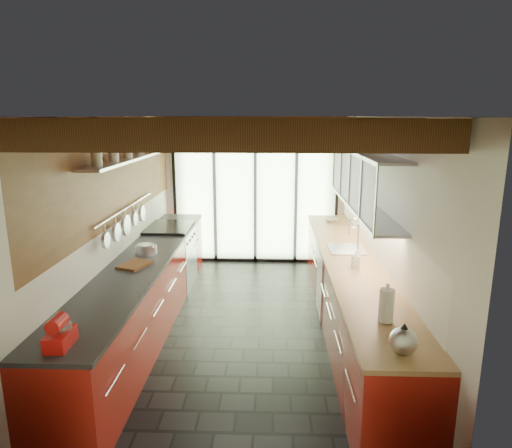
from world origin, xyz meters
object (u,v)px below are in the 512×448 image
Objects in this scene: bowl at (331,220)px; soap_bottle at (356,259)px; paper_towel at (386,306)px; stand_mixer at (60,334)px; kettle at (403,339)px.

soap_bottle is at bearing -90.00° from bowl.
bowl is at bearing 90.00° from paper_towel.
bowl is at bearing 59.14° from stand_mixer.
bowl is (2.54, 4.25, -0.08)m from stand_mixer.
bowl is (0.00, 2.31, -0.07)m from soap_bottle.
kettle reaches higher than soap_bottle.
soap_bottle is at bearing 90.00° from paper_towel.
kettle is at bearing -0.16° from stand_mixer.
paper_towel is 1.43m from soap_bottle.
paper_towel is at bearing 11.41° from stand_mixer.
paper_towel is at bearing -90.00° from soap_bottle.
soap_bottle reaches higher than bowl.
kettle is (2.54, -0.01, 0.01)m from stand_mixer.
soap_bottle is (2.54, 1.94, -0.00)m from stand_mixer.
stand_mixer is 0.84× the size of paper_towel.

